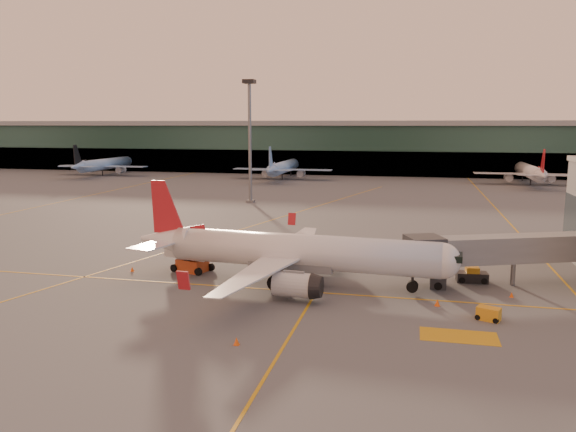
% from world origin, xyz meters
% --- Properties ---
extents(ground, '(600.00, 600.00, 0.00)m').
position_xyz_m(ground, '(0.00, 0.00, 0.00)').
color(ground, '#4C4F54').
rests_on(ground, ground).
extents(taxi_markings, '(100.12, 173.00, 0.01)m').
position_xyz_m(taxi_markings, '(-7.32, 44.49, 0.01)').
color(taxi_markings, '#C88E12').
rests_on(taxi_markings, ground).
extents(terminal, '(400.00, 20.00, 17.60)m').
position_xyz_m(terminal, '(0.00, 141.79, 8.76)').
color(terminal, '#19382D').
rests_on(terminal, ground).
extents(mast_west_near, '(2.40, 2.40, 25.60)m').
position_xyz_m(mast_west_near, '(-20.00, 66.00, 14.86)').
color(mast_west_near, slate).
rests_on(mast_west_near, ground).
extents(distant_aircraft_row, '(350.00, 34.00, 13.00)m').
position_xyz_m(distant_aircraft_row, '(10.83, 118.00, 0.00)').
color(distant_aircraft_row, '#87AFE3').
rests_on(distant_aircraft_row, ground).
extents(main_airplane, '(34.58, 31.17, 10.43)m').
position_xyz_m(main_airplane, '(1.92, 7.33, 3.39)').
color(main_airplane, white).
rests_on(main_airplane, ground).
extents(jet_bridge, '(23.08, 11.59, 5.38)m').
position_xyz_m(jet_bridge, '(25.60, 12.67, 3.63)').
color(jet_bridge, slate).
rests_on(jet_bridge, ground).
extents(catering_truck, '(6.03, 3.90, 4.33)m').
position_xyz_m(catering_truck, '(-10.31, 9.92, 2.46)').
color(catering_truck, '#C0431B').
rests_on(catering_truck, ground).
extents(gpu_cart, '(2.22, 1.81, 1.12)m').
position_xyz_m(gpu_cart, '(20.71, 0.42, 0.55)').
color(gpu_cart, orange).
rests_on(gpu_cart, ground).
extents(pushback_tug, '(3.29, 1.95, 1.63)m').
position_xyz_m(pushback_tug, '(20.43, 12.45, 0.66)').
color(pushback_tug, black).
rests_on(pushback_tug, ground).
extents(cone_nose, '(0.40, 0.40, 0.51)m').
position_xyz_m(cone_nose, '(23.68, 7.67, 0.24)').
color(cone_nose, '#FD580D').
rests_on(cone_nose, ground).
extents(cone_tail, '(0.43, 0.43, 0.55)m').
position_xyz_m(cone_tail, '(-16.75, 8.31, 0.26)').
color(cone_tail, '#FD580D').
rests_on(cone_tail, ground).
extents(cone_wing_right, '(0.47, 0.47, 0.60)m').
position_xyz_m(cone_wing_right, '(1.46, -9.55, 0.29)').
color(cone_wing_right, '#FD580D').
rests_on(cone_wing_right, ground).
extents(cone_wing_left, '(0.45, 0.45, 0.57)m').
position_xyz_m(cone_wing_left, '(0.87, 25.52, 0.27)').
color(cone_wing_left, '#FD580D').
rests_on(cone_wing_left, ground).
extents(cone_fwd, '(0.50, 0.50, 0.64)m').
position_xyz_m(cone_fwd, '(16.59, 3.37, 0.31)').
color(cone_fwd, '#FD580D').
rests_on(cone_fwd, ground).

